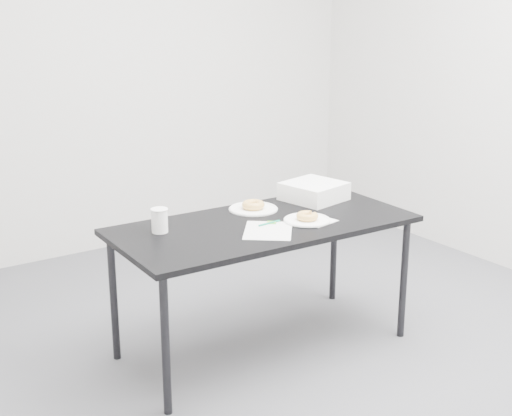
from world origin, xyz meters
TOP-DOWN VIEW (x-y plane):
  - floor at (0.00, 0.00)m, footprint 4.00×4.00m
  - wall_back at (0.00, 2.00)m, footprint 4.00×0.02m
  - table at (-0.00, 0.09)m, footprint 1.51×0.74m
  - scorecard at (-0.06, -0.03)m, footprint 0.35×0.36m
  - logo_patch at (0.02, 0.06)m, footprint 0.06×0.06m
  - pen at (0.00, 0.05)m, footprint 0.13×0.02m
  - napkin at (0.23, -0.03)m, footprint 0.19×0.19m
  - plate_near at (0.19, -0.01)m, footprint 0.23×0.23m
  - donut_near at (0.19, -0.01)m, footprint 0.12×0.12m
  - plate_far at (0.08, 0.30)m, footprint 0.26×0.26m
  - donut_far at (0.08, 0.30)m, footprint 0.15×0.15m
  - coffee_cup at (-0.50, 0.25)m, footprint 0.08×0.08m
  - cup_lid at (0.09, 0.32)m, footprint 0.10×0.10m
  - bakery_box at (0.46, 0.28)m, footprint 0.34×0.34m

SIDE VIEW (x-z plane):
  - floor at x=0.00m, z-range 0.00..0.00m
  - table at x=0.00m, z-range 0.29..0.97m
  - scorecard at x=-0.06m, z-range 0.68..0.68m
  - napkin at x=0.23m, z-range 0.68..0.68m
  - plate_far at x=0.08m, z-range 0.68..0.69m
  - logo_patch at x=0.02m, z-range 0.68..0.69m
  - plate_near at x=0.19m, z-range 0.68..0.69m
  - pen at x=0.00m, z-range 0.68..0.69m
  - cup_lid at x=0.09m, z-range 0.68..0.69m
  - donut_far at x=0.08m, z-range 0.69..0.73m
  - donut_near at x=0.19m, z-range 0.69..0.73m
  - bakery_box at x=0.46m, z-range 0.68..0.78m
  - coffee_cup at x=-0.50m, z-range 0.68..0.80m
  - wall_back at x=0.00m, z-range 0.00..2.70m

